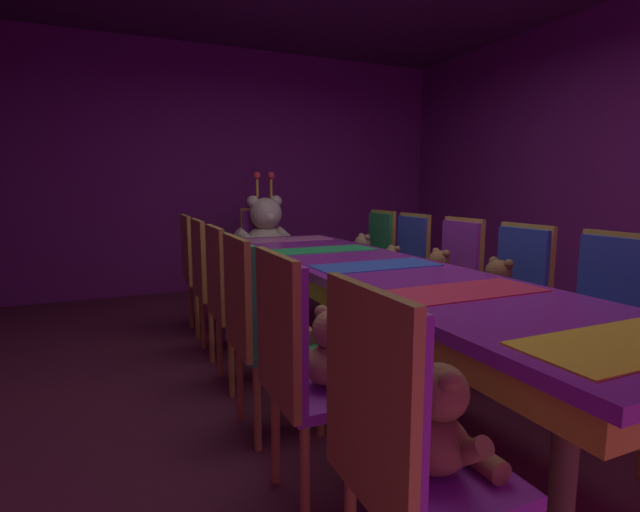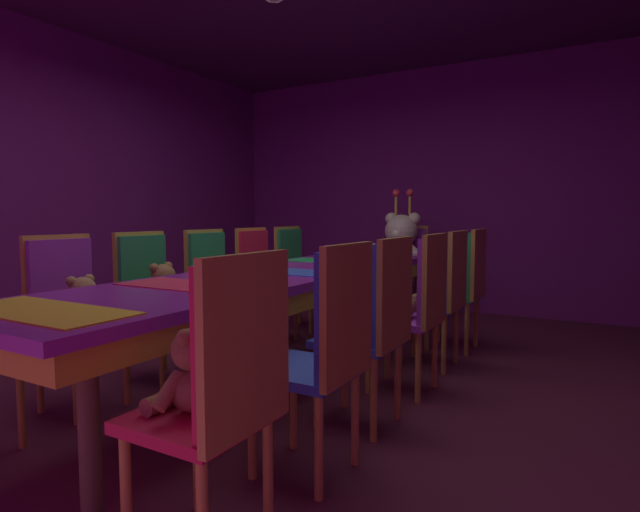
% 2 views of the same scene
% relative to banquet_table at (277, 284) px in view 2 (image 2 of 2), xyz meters
% --- Properties ---
extents(ground_plane, '(7.90, 7.90, 0.00)m').
position_rel_banquet_table_xyz_m(ground_plane, '(0.00, -0.00, -0.66)').
color(ground_plane, '#591E33').
extents(wall_back, '(5.20, 0.12, 2.80)m').
position_rel_banquet_table_xyz_m(wall_back, '(0.00, 3.20, 0.74)').
color(wall_back, '#721E72').
rests_on(wall_back, ground_plane).
extents(wall_left, '(0.12, 6.40, 2.80)m').
position_rel_banquet_table_xyz_m(wall_left, '(-2.60, -0.00, 0.74)').
color(wall_left, '#721E72').
rests_on(wall_left, ground_plane).
extents(banquet_table, '(0.90, 3.65, 0.75)m').
position_rel_banquet_table_xyz_m(banquet_table, '(0.00, 0.00, 0.00)').
color(banquet_table, purple).
rests_on(banquet_table, ground_plane).
extents(chair_left_1, '(0.42, 0.41, 0.98)m').
position_rel_banquet_table_xyz_m(chair_left_1, '(-0.85, -0.88, -0.06)').
color(chair_left_1, purple).
rests_on(chair_left_1, ground_plane).
extents(teddy_left_1, '(0.25, 0.32, 0.30)m').
position_rel_banquet_table_xyz_m(teddy_left_1, '(-0.70, -0.88, -0.07)').
color(teddy_left_1, '#9E7247').
rests_on(teddy_left_1, chair_left_1).
extents(chair_left_2, '(0.42, 0.41, 0.98)m').
position_rel_banquet_table_xyz_m(chair_left_2, '(-0.85, -0.29, -0.06)').
color(chair_left_2, '#268C4C').
rests_on(chair_left_2, ground_plane).
extents(teddy_left_2, '(0.27, 0.35, 0.33)m').
position_rel_banquet_table_xyz_m(teddy_left_2, '(-0.70, -0.29, -0.06)').
color(teddy_left_2, olive).
rests_on(teddy_left_2, chair_left_2).
extents(chair_left_3, '(0.42, 0.41, 0.98)m').
position_rel_banquet_table_xyz_m(chair_left_3, '(-0.83, 0.32, -0.06)').
color(chair_left_3, '#268C4C').
rests_on(chair_left_3, ground_plane).
extents(teddy_left_3, '(0.26, 0.34, 0.32)m').
position_rel_banquet_table_xyz_m(teddy_left_3, '(-0.68, 0.32, -0.06)').
color(teddy_left_3, beige).
rests_on(teddy_left_3, chair_left_3).
extents(chair_left_4, '(0.42, 0.41, 0.98)m').
position_rel_banquet_table_xyz_m(chair_left_4, '(-0.82, 0.91, -0.06)').
color(chair_left_4, red).
rests_on(chair_left_4, ground_plane).
extents(teddy_left_4, '(0.22, 0.29, 0.27)m').
position_rel_banquet_table_xyz_m(teddy_left_4, '(-0.68, 0.91, -0.08)').
color(teddy_left_4, beige).
rests_on(teddy_left_4, chair_left_4).
extents(chair_left_5, '(0.42, 0.41, 0.98)m').
position_rel_banquet_table_xyz_m(chair_left_5, '(-0.82, 1.49, -0.06)').
color(chair_left_5, '#268C4C').
rests_on(chair_left_5, ground_plane).
extents(chair_right_0, '(0.42, 0.41, 0.98)m').
position_rel_banquet_table_xyz_m(chair_right_0, '(0.82, -1.47, -0.06)').
color(chair_right_0, red).
rests_on(chair_right_0, ground_plane).
extents(teddy_right_0, '(0.23, 0.30, 0.29)m').
position_rel_banquet_table_xyz_m(teddy_right_0, '(0.67, -1.47, -0.08)').
color(teddy_right_0, olive).
rests_on(teddy_right_0, chair_right_0).
extents(chair_right_1, '(0.42, 0.41, 0.98)m').
position_rel_banquet_table_xyz_m(chair_right_1, '(0.85, -0.86, -0.06)').
color(chair_right_1, '#2D47B2').
rests_on(chair_right_1, ground_plane).
extents(chair_right_2, '(0.42, 0.41, 0.98)m').
position_rel_banquet_table_xyz_m(chair_right_2, '(0.83, -0.29, -0.06)').
color(chair_right_2, '#2D47B2').
rests_on(chair_right_2, ground_plane).
extents(teddy_right_2, '(0.27, 0.34, 0.33)m').
position_rel_banquet_table_xyz_m(teddy_right_2, '(0.69, -0.29, -0.06)').
color(teddy_right_2, brown).
rests_on(teddy_right_2, chair_right_2).
extents(chair_right_3, '(0.42, 0.41, 0.98)m').
position_rel_banquet_table_xyz_m(chair_right_3, '(0.85, 0.31, -0.06)').
color(chair_right_3, purple).
rests_on(chair_right_3, ground_plane).
extents(teddy_right_3, '(0.25, 0.33, 0.31)m').
position_rel_banquet_table_xyz_m(teddy_right_3, '(0.71, 0.31, -0.07)').
color(teddy_right_3, olive).
rests_on(teddy_right_3, chair_right_3).
extents(chair_right_4, '(0.42, 0.41, 0.98)m').
position_rel_banquet_table_xyz_m(chair_right_4, '(0.83, 0.90, -0.06)').
color(chair_right_4, '#2D47B2').
rests_on(chair_right_4, ground_plane).
extents(teddy_right_4, '(0.22, 0.28, 0.27)m').
position_rel_banquet_table_xyz_m(teddy_right_4, '(0.69, 0.90, -0.09)').
color(teddy_right_4, '#9E7247').
rests_on(teddy_right_4, chair_right_4).
extents(chair_right_5, '(0.42, 0.41, 0.98)m').
position_rel_banquet_table_xyz_m(chair_right_5, '(0.85, 1.46, -0.06)').
color(chair_right_5, '#268C4C').
rests_on(chair_right_5, ground_plane).
extents(teddy_right_5, '(0.25, 0.33, 0.31)m').
position_rel_banquet_table_xyz_m(teddy_right_5, '(0.71, 1.46, -0.07)').
color(teddy_right_5, tan).
rests_on(teddy_right_5, chair_right_5).
extents(throne_chair, '(0.41, 0.42, 0.98)m').
position_rel_banquet_table_xyz_m(throne_chair, '(0.00, 2.37, -0.06)').
color(throne_chair, purple).
rests_on(throne_chair, ground_plane).
extents(king_teddy_bear, '(0.70, 0.54, 0.90)m').
position_rel_banquet_table_xyz_m(king_teddy_bear, '(0.00, 2.20, 0.09)').
color(king_teddy_bear, beige).
rests_on(king_teddy_bear, throne_chair).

